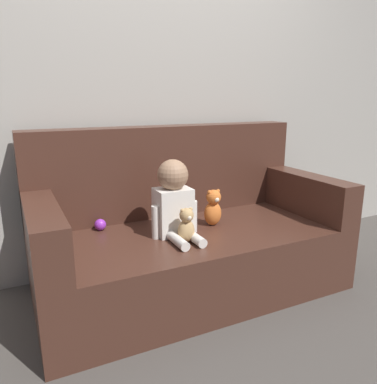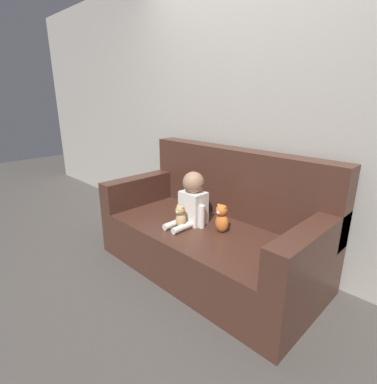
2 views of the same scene
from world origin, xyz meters
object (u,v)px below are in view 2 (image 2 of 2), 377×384
at_px(couch, 213,231).
at_px(plush_toy_side, 222,219).
at_px(toy_ball, 184,201).
at_px(person_baby, 192,200).
at_px(teddy_bear_brown, 181,217).

bearing_deg(couch, plush_toy_side, -28.43).
bearing_deg(toy_ball, person_baby, -34.92).
height_order(person_baby, teddy_bear_brown, person_baby).
bearing_deg(couch, teddy_bear_brown, -115.73).
bearing_deg(toy_ball, couch, -15.42).
xyz_separation_m(teddy_bear_brown, plush_toy_side, (0.27, 0.18, 0.02)).
bearing_deg(plush_toy_side, person_baby, -171.96).
relative_size(couch, person_baby, 4.20).
xyz_separation_m(couch, person_baby, (-0.14, -0.12, 0.27)).
xyz_separation_m(teddy_bear_brown, toy_ball, (-0.38, 0.40, -0.06)).
relative_size(plush_toy_side, toy_ball, 3.30).
bearing_deg(plush_toy_side, toy_ball, 161.45).
height_order(couch, plush_toy_side, couch).
height_order(couch, teddy_bear_brown, couch).
bearing_deg(person_baby, toy_ball, 145.08).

